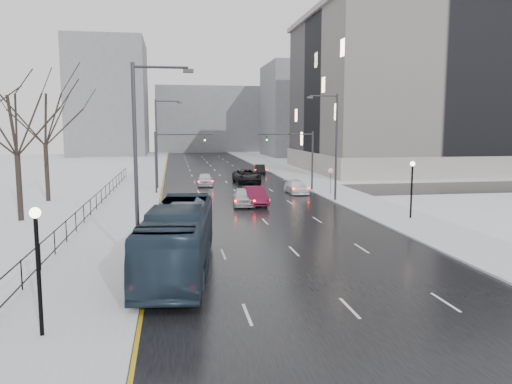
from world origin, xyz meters
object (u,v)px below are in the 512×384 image
lamppost_l (37,253)px  mast_signal_left (166,155)px  sedan_right_far (296,187)px  streetlight_l_far (159,139)px  no_uturn_sign (331,173)px  sedan_right_near (254,196)px  tree_park_d (21,222)px  streetlight_l_near (140,155)px  mast_signal_right (303,154)px  bus (179,239)px  sedan_right_distant (260,169)px  streetlight_r_mid (334,142)px  tree_park_e (49,202)px  sedan_center_near (244,197)px  sedan_center_far (205,179)px  lamppost_r_mid (412,181)px  sedan_right_cross (247,176)px

lamppost_l → mast_signal_left: mast_signal_left is taller
mast_signal_left → sedan_right_far: mast_signal_left is taller
streetlight_l_far → no_uturn_sign: bearing=-24.7°
sedan_right_near → tree_park_d: bearing=-166.4°
no_uturn_sign → sedan_right_far: (-3.10, 1.99, -1.59)m
streetlight_l_near → streetlight_l_far: size_ratio=1.00×
mast_signal_right → no_uturn_sign: 4.77m
bus → sedan_right_distant: bus is taller
streetlight_r_mid → sedan_right_far: 8.01m
streetlight_l_near → sedan_right_near: bearing=65.4°
lamppost_l → tree_park_e: bearing=102.7°
streetlight_l_far → sedan_right_far: (14.27, -6.01, -4.91)m
streetlight_l_near → sedan_center_near: (7.67, 18.74, -4.78)m
streetlight_l_near → sedan_center_far: bearing=81.3°
streetlight_l_far → streetlight_r_mid: bearing=-36.3°
tree_park_e → streetlight_l_far: size_ratio=1.35×
no_uturn_sign → sedan_center_far: bearing=139.4°
bus → sedan_right_near: 21.06m
streetlight_r_mid → lamppost_r_mid: bearing=-74.2°
tree_park_d → streetlight_l_near: bearing=-55.5°
lamppost_r_mid → sedan_right_distant: (-4.78, 38.70, -2.24)m
tree_park_e → mast_signal_left: (10.87, 4.00, 4.11)m
sedan_center_far → lamppost_r_mid: bearing=-58.2°
sedan_right_far → mast_signal_left: bearing=169.4°
mast_signal_right → sedan_right_cross: 10.44m
mast_signal_right → sedan_right_far: mast_signal_right is taller
lamppost_l → sedan_right_distant: 59.30m
sedan_center_near → sedan_center_far: sedan_center_near is taller
no_uturn_sign → tree_park_d: bearing=-159.7°
no_uturn_sign → sedan_right_near: (-8.70, -5.08, -1.44)m
sedan_right_distant → sedan_right_near: bearing=-94.3°
lamppost_r_mid → sedan_center_far: bearing=119.7°
tree_park_e → mast_signal_left: 12.29m
mast_signal_left → sedan_right_distant: size_ratio=1.60×
lamppost_r_mid → sedan_center_near: size_ratio=0.91×
streetlight_r_mid → mast_signal_left: 17.50m
streetlight_l_far → tree_park_e: bearing=-141.4°
bus → sedan_center_far: 35.51m
streetlight_r_mid → streetlight_l_near: (-16.33, -20.00, 0.00)m
sedan_center_near → sedan_right_cross: bearing=86.1°
no_uturn_sign → sedan_right_far: size_ratio=0.59×
streetlight_r_mid → sedan_right_far: size_ratio=2.17×
tree_park_d → tree_park_e: tree_park_e is taller
no_uturn_sign → sedan_right_distant: 24.93m
streetlight_r_mid → sedan_right_cross: bearing=109.1°
tree_park_e → sedan_center_far: size_ratio=3.05×
sedan_center_near → sedan_right_far: bearing=53.0°
lamppost_r_mid → bus: (-17.42, -10.95, -1.27)m
no_uturn_sign → sedan_center_near: size_ratio=0.57×
mast_signal_right → sedan_center_far: (-10.24, 6.38, -3.31)m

